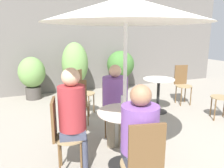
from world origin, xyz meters
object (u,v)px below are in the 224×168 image
Objects in this scene: bistro_chair_0 at (113,106)px; potted_plant_0 at (32,75)px; beer_glass_0 at (123,102)px; umbrella at (126,10)px; cafe_table_far at (158,88)px; bistro_chair_5 at (82,88)px; bistro_chair_1 at (61,130)px; beer_glass_1 at (129,110)px; potted_plant_1 at (75,67)px; potted_plant_2 at (121,67)px; seated_person_1 at (73,112)px; bistro_chair_6 at (78,100)px; seated_person_0 at (115,98)px; cafe_table_near at (124,127)px; bistro_chair_3 at (182,81)px; bistro_chair_2 at (143,159)px; seated_person_2 at (139,135)px.

potted_plant_0 is (-1.06, 2.75, 0.09)m from bistro_chair_0.
beer_glass_0 is 1.08m from umbrella.
cafe_table_far is 1.59m from bistro_chair_5.
bistro_chair_1 is 6.40× the size of beer_glass_1.
potted_plant_1 is 1.38m from potted_plant_2.
umbrella reaches higher than bistro_chair_5.
potted_plant_1 is at bearing -0.85° from seated_person_1.
bistro_chair_6 is (-0.26, -0.79, 0.00)m from bistro_chair_5.
bistro_chair_0 is (-1.33, -0.77, 0.02)m from cafe_table_far.
potted_plant_2 reaches higher than cafe_table_far.
potted_plant_1 is at bearing -76.85° from bistro_chair_6.
seated_person_1 reaches higher than bistro_chair_1.
seated_person_1 is at bearing 167.85° from umbrella.
seated_person_0 is 3.08m from potted_plant_0.
potted_plant_2 reaches higher than bistro_chair_5.
umbrella is (0.00, 0.00, 1.35)m from cafe_table_near.
bistro_chair_3 is at bearing 37.49° from cafe_table_near.
seated_person_1 is at bearing -146.62° from cafe_table_far.
seated_person_0 is (0.85, 0.43, 0.16)m from bistro_chair_1.
bistro_chair_2 is 1.00× the size of bistro_chair_5.
bistro_chair_0 is at bearing 78.82° from beer_glass_1.
potted_plant_1 is at bearing 87.19° from umbrella.
bistro_chair_5 is at bearing 90.20° from beer_glass_1.
potted_plant_0 is 2.44m from potted_plant_2.
beer_glass_1 is 1.09m from umbrella.
bistro_chair_0 is 1.00× the size of bistro_chair_1.
bistro_chair_1 is 4.07m from potted_plant_2.
seated_person_2 is (0.03, 0.14, 0.16)m from bistro_chair_2.
bistro_chair_6 is 1.14m from seated_person_1.
potted_plant_0 is 0.76× the size of potted_plant_1.
potted_plant_2 is at bearing -103.28° from bistro_chair_6.
seated_person_1 is 1.06× the size of seated_person_2.
potted_plant_2 is at bearing 5.63° from potted_plant_1.
umbrella is at bearing 127.77° from bistro_chair_6.
bistro_chair_5 is at bearing -4.67° from seated_person_1.
seated_person_1 is (-2.93, -1.67, 0.21)m from bistro_chair_3.
potted_plant_1 reaches higher than seated_person_2.
potted_plant_1 is (0.76, 3.27, 0.01)m from seated_person_1.
cafe_table_near is at bearing -90.00° from seated_person_1.
bistro_chair_3 is (0.86, 0.30, 0.02)m from cafe_table_far.
bistro_chair_0 is 0.72× the size of seated_person_1.
bistro_chair_5 is at bearing -80.14° from seated_person_2.
seated_person_2 is at bearing -104.05° from beer_glass_1.
seated_person_0 is at bearing -45.19° from seated_person_1.
bistro_chair_1 is 1.00× the size of bistro_chair_6.
potted_plant_1 is (0.29, 3.98, 0.06)m from seated_person_2.
potted_plant_0 is 3.81m from umbrella.
umbrella is (0.28, -1.21, 1.33)m from bistro_chair_6.
bistro_chair_6 is at bearing -170.81° from cafe_table_far.
bistro_chair_3 is (2.50, 2.52, 0.00)m from bistro_chair_2.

